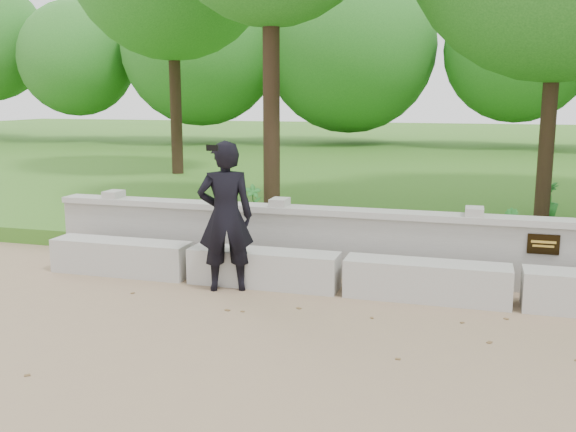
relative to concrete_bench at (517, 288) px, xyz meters
name	(u,v)px	position (x,y,z in m)	size (l,w,h in m)	color
ground	(528,377)	(0.00, -1.90, -0.22)	(80.00, 80.00, 0.00)	#8C7556
lawn	(492,173)	(0.00, 12.10, -0.10)	(40.00, 22.00, 0.25)	#3A711B
concrete_bench	(517,288)	(0.00, 0.00, 0.00)	(11.90, 0.45, 0.45)	#B0AEA6
parapet_wall	(515,253)	(0.00, 0.70, 0.24)	(12.50, 0.35, 0.90)	#A6A39C
man_main	(226,216)	(-3.38, -0.29, 0.69)	(0.78, 0.73, 1.83)	black
shrub_a	(253,200)	(-4.23, 3.14, 0.31)	(0.30, 0.20, 0.57)	#297B2C
shrub_b	(508,229)	(-0.04, 1.86, 0.31)	(0.31, 0.25, 0.56)	#297B2C
shrub_d	(548,200)	(0.74, 4.52, 0.33)	(0.35, 0.31, 0.62)	#297B2C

